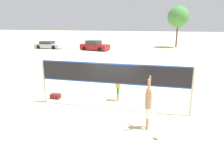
% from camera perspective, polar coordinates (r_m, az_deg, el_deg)
% --- Properties ---
extents(ground_plane, '(200.00, 200.00, 0.00)m').
position_cam_1_polar(ground_plane, '(11.56, -0.00, -6.27)').
color(ground_plane, beige).
extents(volleyball_net, '(7.87, 0.10, 2.39)m').
position_cam_1_polar(volleyball_net, '(11.03, -0.00, 2.10)').
color(volleyball_net, beige).
rests_on(volleyball_net, ground_plane).
extents(player_spiker, '(0.28, 0.72, 2.25)m').
position_cam_1_polar(player_spiker, '(9.13, 9.48, -4.65)').
color(player_spiker, tan).
rests_on(player_spiker, ground_plane).
extents(player_blocker, '(0.28, 0.68, 1.95)m').
position_cam_1_polar(player_blocker, '(12.32, 1.60, 0.13)').
color(player_blocker, tan).
rests_on(player_blocker, ground_plane).
extents(volleyball, '(0.21, 0.21, 0.21)m').
position_cam_1_polar(volleyball, '(8.83, 11.64, -13.25)').
color(volleyball, silver).
rests_on(volleyball, ground_plane).
extents(gear_bag, '(0.55, 0.36, 0.29)m').
position_cam_1_polar(gear_bag, '(13.31, -14.56, -3.10)').
color(gear_bag, maroon).
rests_on(gear_bag, ground_plane).
extents(parked_car_near, '(4.88, 2.83, 1.56)m').
position_cam_1_polar(parked_car_near, '(35.42, -4.58, 9.88)').
color(parked_car_near, maroon).
rests_on(parked_car_near, ground_plane).
extents(parked_car_mid, '(4.75, 2.10, 1.25)m').
position_cam_1_polar(parked_car_mid, '(39.41, -16.28, 9.73)').
color(parked_car_mid, '#B7B7BC').
rests_on(parked_car_mid, ground_plane).
extents(tree_left_cluster, '(3.62, 3.62, 7.06)m').
position_cam_1_polar(tree_left_cluster, '(40.98, 16.91, 16.44)').
color(tree_left_cluster, '#4C3823').
rests_on(tree_left_cluster, ground_plane).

